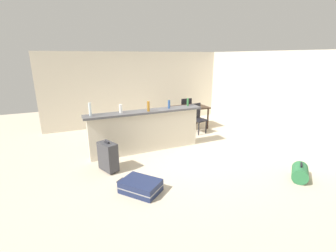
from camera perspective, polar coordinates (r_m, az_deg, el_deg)
The scene contains 16 objects.
ground_plane at distance 6.07m, azimuth 2.77°, elevation -6.51°, with size 13.00×13.00×0.05m, color beige.
wall_back at distance 8.48m, azimuth -6.56°, elevation 9.06°, with size 6.60×0.10×2.50m, color beige.
wall_right at distance 7.76m, azimuth 22.53°, elevation 7.19°, with size 0.10×6.00×2.50m, color beige.
partition_half_wall at distance 5.95m, azimuth -5.35°, elevation -1.54°, with size 2.80×0.20×1.02m, color beige.
bar_countertop at distance 5.81m, azimuth -5.49°, elevation 3.49°, with size 2.96×0.40×0.05m, color #4C4C51.
bottle_clear at distance 5.53m, azimuth -18.43°, elevation 3.87°, with size 0.06×0.06×0.30m, color silver.
bottle_white at distance 5.64m, azimuth -11.42°, elevation 4.16°, with size 0.07×0.07×0.21m, color silver.
bottle_amber at distance 5.70m, azimuth -4.79°, elevation 4.80°, with size 0.07×0.07×0.25m, color #9E661E.
bottle_blue at distance 6.01m, azimuth 0.26°, elevation 5.30°, with size 0.06×0.06×0.21m, color #284C89.
bottle_green at distance 6.35m, azimuth 4.83°, elevation 5.82°, with size 0.06×0.06×0.20m, color #2D6B38.
dining_table at distance 7.89m, azimuth 5.41°, elevation 4.06°, with size 1.10×0.80×0.74m.
dining_chair_near_partition at distance 7.46m, azimuth 7.16°, elevation 2.23°, with size 0.48×0.48×0.93m.
dining_chair_far_side at distance 8.42m, azimuth 4.16°, elevation 3.99°, with size 0.41×0.41×0.93m.
suitcase_flat_navy at distance 4.40m, azimuth -6.69°, elevation -14.29°, with size 0.82×0.85×0.22m.
suitcase_upright_charcoal at distance 5.15m, azimuth -14.36°, elevation -7.17°, with size 0.39×0.50×0.67m.
duffel_bag_green at distance 5.40m, azimuth 29.41°, elevation -9.82°, with size 0.56×0.53×0.34m.
Camera 1 is at (-2.55, -4.96, 2.37)m, focal length 25.08 mm.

